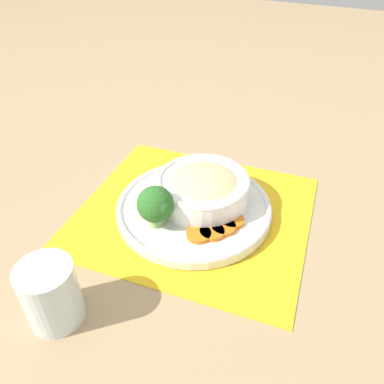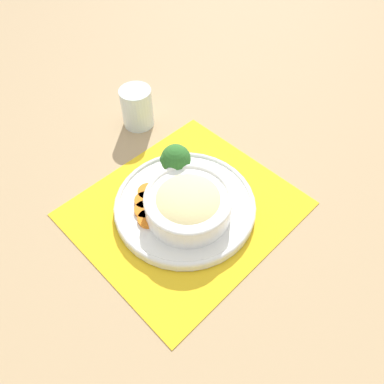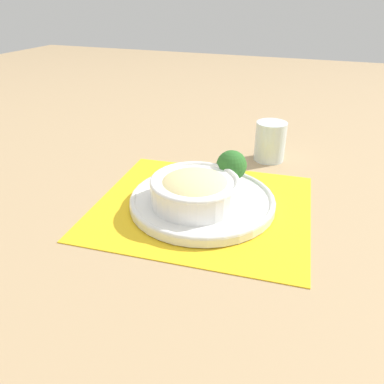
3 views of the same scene
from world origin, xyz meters
TOP-DOWN VIEW (x-y plane):
  - ground_plane at (0.00, 0.00)m, footprint 4.00×4.00m
  - placemat at (0.00, 0.00)m, footprint 0.47×0.42m
  - plate at (0.00, 0.00)m, footprint 0.30×0.30m
  - bowl at (-0.01, -0.02)m, footprint 0.18×0.18m
  - broccoli_floret at (0.04, 0.08)m, footprint 0.07×0.07m
  - carrot_slice_near at (-0.04, 0.07)m, footprint 0.04×0.04m
  - carrot_slice_middle at (-0.06, 0.06)m, footprint 0.04×0.04m
  - carrot_slice_far at (-0.08, 0.04)m, footprint 0.04×0.04m
  - carrot_slice_extra at (-0.08, 0.01)m, footprint 0.04×0.04m
  - water_glass at (0.08, 0.29)m, footprint 0.08×0.08m

SIDE VIEW (x-z plane):
  - ground_plane at x=0.00m, z-range 0.00..0.00m
  - placemat at x=0.00m, z-range 0.00..0.00m
  - plate at x=0.00m, z-range 0.00..0.03m
  - carrot_slice_near at x=-0.04m, z-range 0.02..0.03m
  - carrot_slice_middle at x=-0.06m, z-range 0.02..0.03m
  - carrot_slice_far at x=-0.08m, z-range 0.02..0.03m
  - carrot_slice_extra at x=-0.08m, z-range 0.02..0.03m
  - water_glass at x=0.08m, z-range -0.01..0.10m
  - bowl at x=-0.01m, z-range 0.02..0.08m
  - broccoli_floret at x=0.04m, z-range 0.03..0.11m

